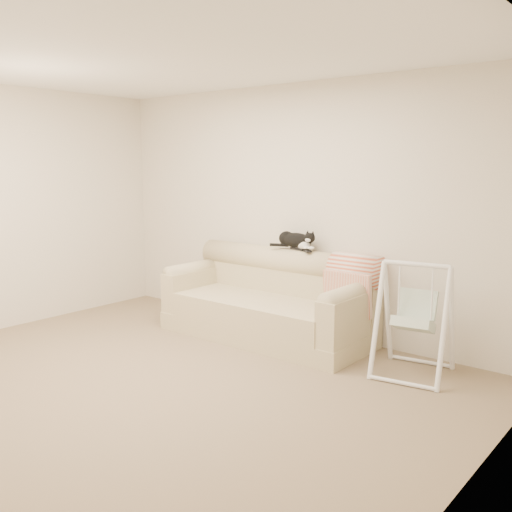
% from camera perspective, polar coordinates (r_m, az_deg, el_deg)
% --- Properties ---
extents(ground_plane, '(5.00, 5.00, 0.00)m').
position_cam_1_polar(ground_plane, '(4.87, -9.92, -12.34)').
color(ground_plane, '#7E654F').
rests_on(ground_plane, ground).
extents(room_shell, '(5.04, 4.04, 2.60)m').
position_cam_1_polar(room_shell, '(4.54, -10.46, 5.90)').
color(room_shell, beige).
rests_on(room_shell, ground).
extents(sofa, '(2.20, 0.93, 0.90)m').
position_cam_1_polar(sofa, '(5.93, 1.41, -4.71)').
color(sofa, tan).
rests_on(sofa, ground).
extents(remote_a, '(0.19, 0.08, 0.03)m').
position_cam_1_polar(remote_a, '(5.92, 4.20, 0.75)').
color(remote_a, black).
rests_on(remote_a, sofa).
extents(remote_b, '(0.16, 0.14, 0.02)m').
position_cam_1_polar(remote_b, '(5.81, 5.10, 0.56)').
color(remote_b, black).
rests_on(remote_b, sofa).
extents(tuxedo_cat, '(0.52, 0.22, 0.20)m').
position_cam_1_polar(tuxedo_cat, '(5.92, 4.02, 1.60)').
color(tuxedo_cat, black).
rests_on(tuxedo_cat, sofa).
extents(throw_blanket, '(0.50, 0.38, 0.58)m').
position_cam_1_polar(throw_blanket, '(5.57, 9.89, -1.81)').
color(throw_blanket, '#C95331').
rests_on(throw_blanket, sofa).
extents(baby_swing, '(0.68, 0.72, 0.98)m').
position_cam_1_polar(baby_swing, '(5.01, 15.57, -6.05)').
color(baby_swing, white).
rests_on(baby_swing, ground).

